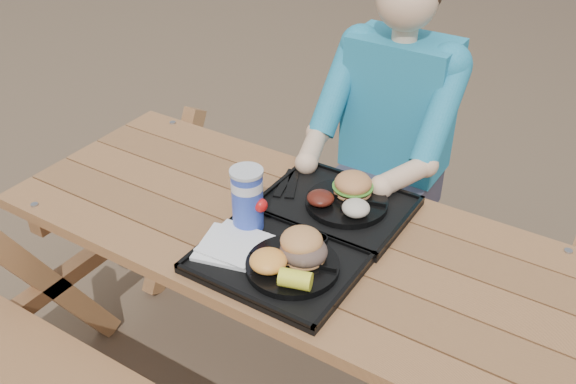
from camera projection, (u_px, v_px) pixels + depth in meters
The scene contains 17 objects.
picnic_table at pixel (288, 316), 2.16m from camera, with size 1.80×1.49×0.75m, color #999999, non-canonical shape.
tray_near at pixel (277, 263), 1.80m from camera, with size 0.45×0.35×0.02m, color black.
tray_far at pixel (336, 206), 2.03m from camera, with size 0.45×0.35×0.02m, color black.
plate_near at pixel (293, 266), 1.76m from camera, with size 0.26×0.26×0.02m, color black.
plate_far at pixel (347, 203), 2.01m from camera, with size 0.26×0.26×0.02m, color black.
napkin_stack at pixel (230, 245), 1.84m from camera, with size 0.18×0.18×0.02m, color white.
soda_cup at pixel (247, 200), 1.88m from camera, with size 0.09×0.09×0.19m, color #1732AC.
condiment_bbq at pixel (300, 234), 1.87m from camera, with size 0.05×0.05×0.03m, color black.
condiment_mustard at pixel (319, 241), 1.84m from camera, with size 0.05×0.05×0.03m, color orange.
sandwich at pixel (304, 240), 1.74m from camera, with size 0.12×0.12×0.13m, color #D58A4B, non-canonical shape.
mac_cheese at pixel (268, 261), 1.72m from camera, with size 0.10×0.10×0.05m, color #FFAA43.
corn_cob at pixel (295, 279), 1.66m from camera, with size 0.09×0.09×0.05m, color #FFFB35, non-canonical shape.
cutlery_far at pixel (292, 184), 2.12m from camera, with size 0.03×0.17×0.01m, color black.
burger at pixel (353, 179), 2.01m from camera, with size 0.12×0.12×0.11m, color #CB7F47, non-canonical shape.
baked_beans at pixel (320, 198), 1.98m from camera, with size 0.09×0.09×0.04m, color #531910.
potato_salad at pixel (356, 208), 1.93m from camera, with size 0.09×0.09×0.05m, color beige.
diner at pixel (392, 160), 2.50m from camera, with size 0.48×0.84×1.28m, color #19AEB2, non-canonical shape.
Camera 1 is at (0.84, -1.32, 1.92)m, focal length 40.00 mm.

